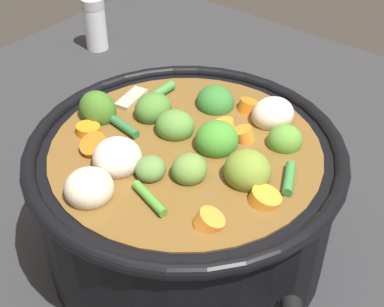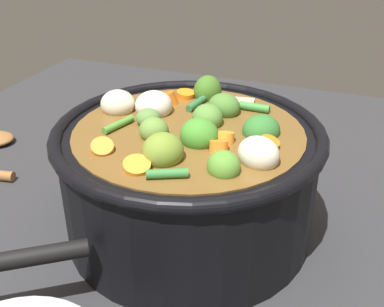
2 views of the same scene
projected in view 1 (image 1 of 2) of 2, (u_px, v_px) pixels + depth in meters
The scene contains 3 objects.
ground_plane at pixel (186, 244), 0.60m from camera, with size 1.10×1.10×0.00m, color #2D2D30.
cooking_pot at pixel (186, 194), 0.56m from camera, with size 0.31×0.31×0.16m.
salt_shaker at pixel (95, 23), 0.94m from camera, with size 0.04×0.04×0.09m.
Camera 1 is at (0.32, 0.26, 0.46)m, focal length 50.76 mm.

